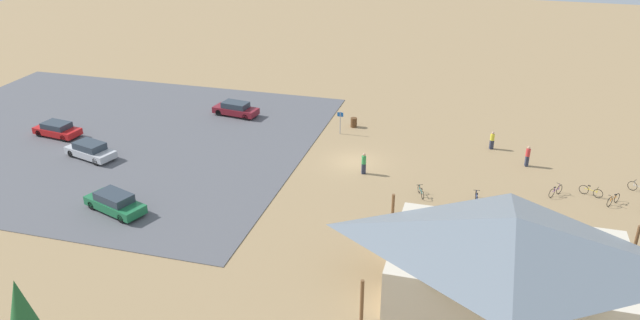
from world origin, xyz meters
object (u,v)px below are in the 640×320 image
Objects in this scene: car_red_near_entry at (57,129)px; visitor_near_lot at (492,140)px; bike_pavilion at (511,254)px; bicycle_teal_trailside at (421,192)px; lot_sign at (340,120)px; car_green_back_corner at (115,202)px; bicycle_silver_lone_east at (640,188)px; bicycle_purple_yard_center at (556,191)px; bicycle_yellow_edge_south at (591,191)px; visitor_by_pavilion at (364,163)px; bicycle_blue_by_bin at (477,198)px; trash_bin at (354,122)px; car_silver_end_stall at (90,150)px; visitor_at_bikes at (528,156)px; bicycle_orange_mid_cluster at (613,200)px; car_maroon_mid_lot at (236,109)px.

car_red_near_entry is 2.78× the size of visitor_near_lot.
bicycle_teal_trailside is at bearing -60.28° from bike_pavilion.
car_green_back_corner is at bearing 57.12° from lot_sign.
bicycle_silver_lone_east is 6.48m from bicycle_purple_yard_center.
visitor_by_pavilion reaches higher than bicycle_yellow_edge_south.
bicycle_blue_by_bin is at bearing -178.70° from bicycle_teal_trailside.
visitor_by_pavilion is at bearing -145.46° from car_green_back_corner.
lot_sign is 8.47m from visitor_by_pavilion.
visitor_by_pavilion is at bearing -15.37° from bicycle_blue_by_bin.
trash_bin is 0.19× the size of car_silver_end_stall.
trash_bin reaches higher than bicycle_teal_trailside.
bicycle_blue_by_bin is (2.08, -10.81, -2.41)m from bike_pavilion.
visitor_near_lot is (7.34, -6.94, 0.46)m from bicycle_yellow_edge_south.
bicycle_blue_by_bin is 1.04× the size of bicycle_yellow_edge_south.
bicycle_silver_lone_east is 0.95× the size of bicycle_yellow_edge_south.
trash_bin is at bearing -16.49° from visitor_at_bikes.
car_green_back_corner is at bearing 17.33° from bicycle_orange_mid_cluster.
visitor_near_lot is at bearing -143.83° from car_green_back_corner.
car_silver_end_stall is (37.26, 3.48, 0.36)m from bicycle_purple_yard_center.
bicycle_purple_yard_center is 0.27× the size of car_green_back_corner.
lot_sign is at bearing -21.90° from bicycle_purple_yard_center.
lot_sign is at bearing -8.98° from visitor_at_bikes.
bike_pavilion is at bearing 125.42° from lot_sign.
visitor_near_lot reaches higher than car_maroon_mid_lot.
bike_pavilion is 14.11m from bicycle_purple_yard_center.
lot_sign reaches higher than car_green_back_corner.
bicycle_orange_mid_cluster is at bearing -166.27° from bicycle_blue_by_bin.
bicycle_yellow_edge_south is at bearing -160.46° from car_green_back_corner.
trash_bin is at bearing -23.53° from bicycle_yellow_edge_south.
bicycle_orange_mid_cluster is (-13.59, -2.43, 0.04)m from bicycle_teal_trailside.
visitor_by_pavilion is at bearing 21.52° from visitor_at_bikes.
car_red_near_entry is at bearing 6.87° from visitor_at_bikes.
car_maroon_mid_lot is at bearing 1.30° from trash_bin.
bicycle_teal_trailside is 1.09× the size of bicycle_orange_mid_cluster.
bicycle_blue_by_bin is 1.20× the size of bicycle_orange_mid_cluster.
visitor_at_bikes reaches higher than car_red_near_entry.
car_red_near_entry reaches higher than bicycle_purple_yard_center.
car_green_back_corner reaches higher than bicycle_teal_trailside.
bicycle_silver_lone_east is at bearing -157.64° from bicycle_blue_by_bin.
bicycle_yellow_edge_south is 6.11m from visitor_at_bikes.
car_maroon_mid_lot is (31.91, -8.46, 0.35)m from bicycle_yellow_edge_south.
car_silver_end_stall is at bearing 4.41° from bicycle_orange_mid_cluster.
visitor_at_bikes reaches higher than car_maroon_mid_lot.
visitor_by_pavilion is at bearing -27.52° from bicycle_teal_trailside.
lot_sign is at bearing -11.99° from bicycle_silver_lone_east.
car_red_near_entry is (45.51, 0.82, 0.33)m from bicycle_yellow_edge_south.
car_maroon_mid_lot reaches higher than bicycle_silver_lone_east.
bicycle_teal_trailside is at bearing -158.17° from car_green_back_corner.
lot_sign is 16.22m from bicycle_blue_by_bin.
bicycle_purple_yard_center is at bearing -104.73° from bike_pavilion.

